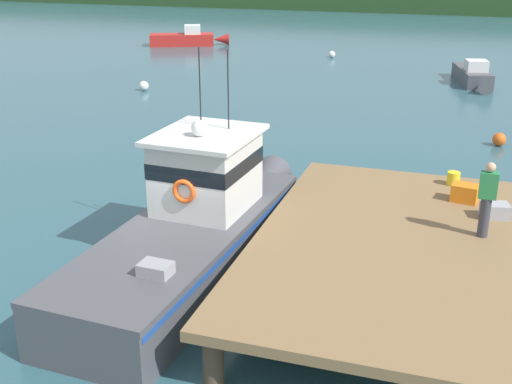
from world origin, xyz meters
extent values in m
plane|color=#2D5660|center=(0.00, 0.00, 0.00)|extent=(200.00, 200.00, 0.00)
cylinder|color=#4C3D2D|center=(2.20, -4.10, 0.50)|extent=(0.36, 0.36, 1.00)
cylinder|color=#4C3D2D|center=(2.20, 4.10, 0.50)|extent=(0.36, 0.36, 1.00)
cube|color=olive|center=(4.80, 0.00, 1.10)|extent=(6.00, 9.00, 0.20)
cube|color=#4C4C51|center=(0.20, -0.70, 0.55)|extent=(2.97, 8.13, 1.10)
cone|color=#4C4C51|center=(0.49, 4.20, 0.55)|extent=(1.21, 1.86, 1.10)
cube|color=#234C9E|center=(0.20, -0.70, 1.00)|extent=(2.98, 7.98, 0.12)
cube|color=#4C4C51|center=(0.20, -0.70, 1.16)|extent=(3.01, 8.14, 0.12)
cube|color=silver|center=(0.27, 0.50, 2.00)|extent=(2.03, 2.31, 1.80)
cube|color=black|center=(0.27, 0.50, 2.31)|extent=(2.05, 2.33, 0.36)
cube|color=silver|center=(0.27, 0.50, 2.95)|extent=(2.29, 2.62, 0.10)
sphere|color=white|center=(0.25, 0.20, 3.18)|extent=(0.36, 0.36, 0.36)
cylinder|color=black|center=(-0.05, 1.02, 3.90)|extent=(0.03, 0.03, 1.80)
cylinder|color=black|center=(0.65, 0.98, 3.90)|extent=(0.03, 0.03, 1.80)
cube|color=#939399|center=(0.62, -2.93, 1.28)|extent=(0.63, 0.47, 0.36)
torus|color=orange|center=(-0.37, -3.47, 1.16)|extent=(0.59, 0.59, 0.12)
torus|color=#EA5119|center=(0.20, -0.64, 2.00)|extent=(0.54, 0.13, 0.54)
cube|color=#9E9EA3|center=(6.62, 1.92, 1.37)|extent=(0.69, 0.57, 0.33)
cube|color=orange|center=(5.96, 2.75, 1.41)|extent=(0.67, 0.54, 0.42)
cylinder|color=yellow|center=(5.65, 3.85, 1.37)|extent=(0.32, 0.32, 0.34)
cylinder|color=#383842|center=(6.37, 0.79, 1.63)|extent=(0.22, 0.22, 0.86)
cube|color=#287F47|center=(6.37, 0.79, 2.34)|extent=(0.36, 0.22, 0.56)
sphere|color=tan|center=(6.37, 0.79, 2.73)|extent=(0.20, 0.20, 0.20)
cube|color=red|center=(-14.02, 31.17, 0.41)|extent=(4.67, 3.06, 0.81)
cone|color=red|center=(-11.46, 32.27, 0.41)|extent=(1.35, 1.18, 0.81)
cube|color=silver|center=(-13.30, 31.48, 1.12)|extent=(1.47, 1.48, 0.61)
cube|color=#4C4C51|center=(5.89, 23.76, 0.37)|extent=(2.20, 4.27, 0.74)
cone|color=#4C4C51|center=(6.47, 21.28, 0.37)|extent=(0.96, 1.16, 0.74)
cube|color=silver|center=(6.05, 23.06, 1.02)|extent=(1.25, 1.23, 0.56)
sphere|color=silver|center=(-2.75, 29.29, 0.21)|extent=(0.43, 0.43, 0.43)
sphere|color=#EA5B19|center=(7.04, 12.05, 0.24)|extent=(0.48, 0.48, 0.48)
sphere|color=silver|center=(-9.65, 16.64, 0.24)|extent=(0.48, 0.48, 0.48)
camera|label=1|loc=(5.74, -12.72, 7.02)|focal=46.40mm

